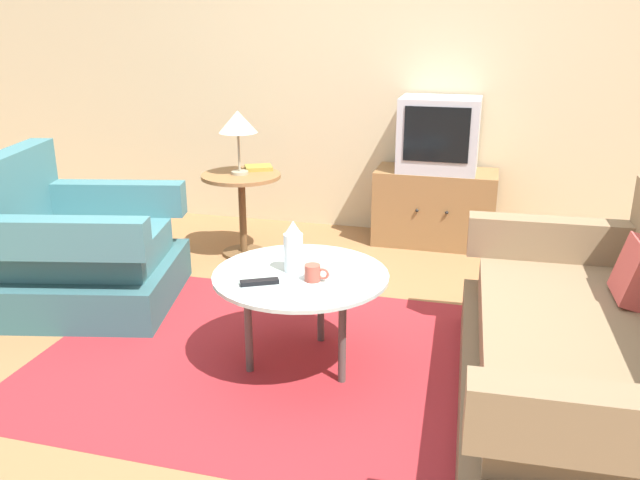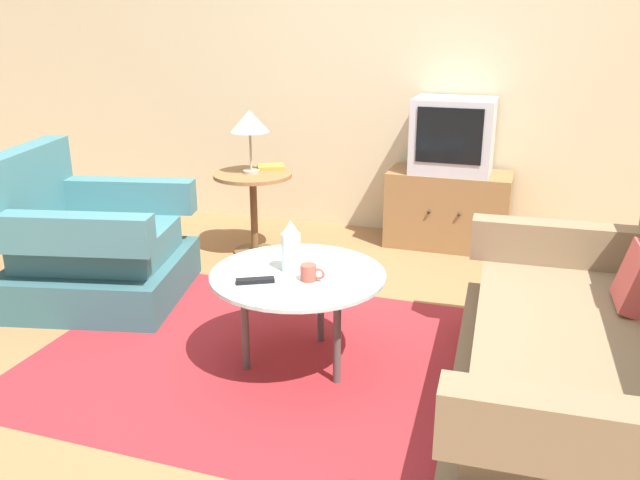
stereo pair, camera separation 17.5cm
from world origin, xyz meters
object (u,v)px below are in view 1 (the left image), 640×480
(couch, at_px, (595,362))
(vase, at_px, (293,247))
(armchair, at_px, (80,254))
(mug, at_px, (313,273))
(book, at_px, (259,168))
(coffee_table, at_px, (301,281))
(tv_stand, at_px, (435,207))
(tv_remote_silver, at_px, (347,275))
(tv_remote_dark, at_px, (259,282))
(television, at_px, (439,134))
(table_lamp, at_px, (238,123))
(side_table, at_px, (242,197))

(couch, relative_size, vase, 7.47)
(armchair, xyz_separation_m, mug, (1.52, -0.44, 0.21))
(vase, bearing_deg, mug, -36.84)
(book, bearing_deg, armchair, -146.89)
(armchair, xyz_separation_m, book, (0.68, 1.16, 0.30))
(coffee_table, relative_size, vase, 3.35)
(coffee_table, bearing_deg, tv_stand, 77.57)
(tv_remote_silver, distance_m, book, 1.81)
(armchair, xyz_separation_m, tv_remote_dark, (1.30, -0.54, 0.18))
(couch, xyz_separation_m, mug, (-1.20, 0.10, 0.22))
(tv_remote_dark, bearing_deg, armchair, -50.44)
(mug, bearing_deg, television, 80.18)
(table_lamp, relative_size, tv_remote_silver, 2.40)
(mug, bearing_deg, tv_stand, 80.14)
(couch, height_order, tv_remote_dark, couch)
(coffee_table, height_order, vase, vase)
(armchair, bearing_deg, side_table, 135.47)
(vase, height_order, mug, vase)
(television, xyz_separation_m, tv_remote_silver, (-0.22, -1.96, -0.33))
(coffee_table, bearing_deg, tv_remote_silver, 3.48)
(side_table, xyz_separation_m, book, (0.07, 0.17, 0.17))
(tv_stand, relative_size, tv_remote_silver, 4.85)
(tv_stand, height_order, book, book)
(side_table, relative_size, table_lamp, 1.36)
(table_lamp, xyz_separation_m, mug, (0.92, -1.44, -0.42))
(television, height_order, tv_remote_silver, television)
(side_table, bearing_deg, book, 67.92)
(tv_remote_silver, height_order, book, book)
(armchair, relative_size, vase, 4.60)
(armchair, distance_m, side_table, 1.18)
(vase, bearing_deg, television, 76.33)
(couch, bearing_deg, tv_remote_dark, 87.54)
(armchair, bearing_deg, coffee_table, 62.76)
(tv_stand, relative_size, vase, 3.53)
(side_table, distance_m, tv_remote_dark, 1.69)
(vase, xyz_separation_m, tv_remote_dark, (-0.10, -0.19, -0.11))
(television, bearing_deg, table_lamp, -154.65)
(side_table, bearing_deg, tv_stand, 25.15)
(side_table, relative_size, tv_stand, 0.67)
(vase, distance_m, tv_remote_dark, 0.24)
(television, bearing_deg, tv_stand, -90.00)
(mug, relative_size, tv_remote_silver, 0.64)
(armchair, relative_size, table_lamp, 2.64)
(table_lamp, distance_m, tv_remote_dark, 1.75)
(couch, bearing_deg, book, 47.68)
(coffee_table, xyz_separation_m, mug, (0.08, -0.07, 0.08))
(television, relative_size, tv_remote_dark, 3.20)
(coffee_table, distance_m, table_lamp, 1.68)
(coffee_table, xyz_separation_m, tv_remote_silver, (0.21, 0.01, 0.05))
(television, distance_m, mug, 2.09)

